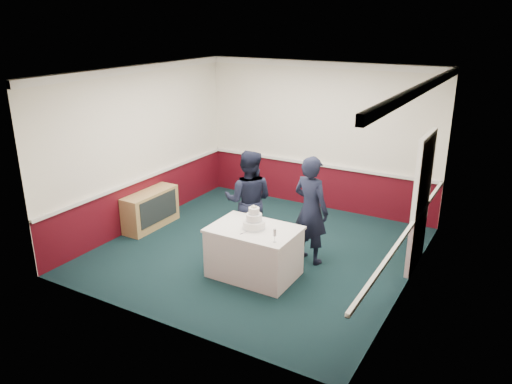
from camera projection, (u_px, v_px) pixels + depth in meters
The scene contains 9 objects.
ground at pixel (258, 250), 8.59m from camera, with size 5.00×5.00×0.00m, color black.
room_shell at pixel (280, 132), 8.39m from camera, with size 5.00×5.00×3.00m.
sideboard at pixel (151, 209), 9.45m from camera, with size 0.41×1.20×0.70m.
cake_table at pixel (254, 251), 7.64m from camera, with size 1.32×0.92×0.79m.
wedding_cake at pixel (254, 221), 7.48m from camera, with size 0.35×0.35×0.36m.
cake_knife at pixel (245, 232), 7.36m from camera, with size 0.01×0.22×0.01m, color silver.
champagne_flute at pixel (275, 233), 7.00m from camera, with size 0.05×0.05×0.21m.
person_man at pixel (249, 201), 8.40m from camera, with size 0.85×0.66×1.74m, color black.
person_woman at pixel (311, 210), 7.95m from camera, with size 0.65×0.43×1.78m, color black.
Camera 1 is at (3.84, -6.74, 3.81)m, focal length 35.00 mm.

